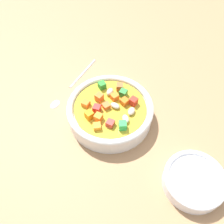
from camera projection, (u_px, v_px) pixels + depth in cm
name	position (u px, v px, depth cm)	size (l,w,h in cm)	color
ground_plane	(112.00, 120.00, 62.56)	(140.00, 140.00, 2.00)	#9E754F
soup_bowl_main	(112.00, 111.00, 59.57)	(20.80, 20.80, 6.11)	white
spoon	(71.00, 88.00, 67.23)	(19.01, 11.87, 0.85)	silver
side_bowl_small	(196.00, 181.00, 50.10)	(12.71, 12.71, 3.50)	white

